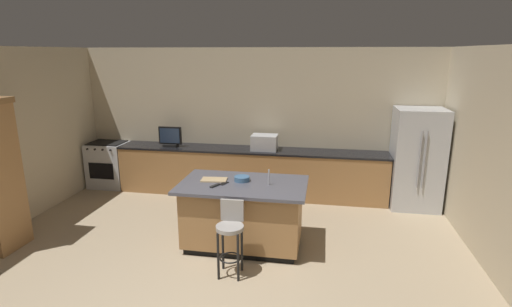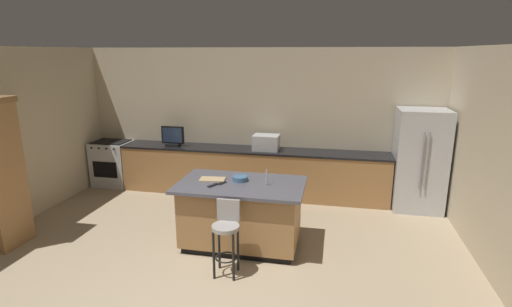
{
  "view_description": "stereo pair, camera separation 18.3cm",
  "coord_description": "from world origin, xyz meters",
  "px_view_note": "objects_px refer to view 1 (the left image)",
  "views": [
    {
      "loc": [
        1.33,
        -3.09,
        2.7
      ],
      "look_at": [
        0.26,
        2.96,
        1.11
      ],
      "focal_mm": 27.54,
      "sensor_mm": 36.0,
      "label": 1
    },
    {
      "loc": [
        1.51,
        -3.06,
        2.7
      ],
      "look_at": [
        0.26,
        2.96,
        1.11
      ],
      "focal_mm": 27.54,
      "sensor_mm": 36.0,
      "label": 2
    }
  ],
  "objects_px": {
    "tv_monitor": "(170,137)",
    "cell_phone": "(224,183)",
    "fruit_bowl": "(242,179)",
    "tv_remote": "(215,186)",
    "refrigerator": "(417,159)",
    "bar_stool_center": "(231,232)",
    "cutting_board": "(214,180)",
    "kitchen_island": "(243,214)",
    "range_oven": "(109,164)",
    "microwave": "(264,142)"
  },
  "relations": [
    {
      "from": "tv_monitor",
      "to": "cell_phone",
      "type": "bearing_deg",
      "value": -52.15
    },
    {
      "from": "fruit_bowl",
      "to": "tv_monitor",
      "type": "bearing_deg",
      "value": 133.76
    },
    {
      "from": "tv_monitor",
      "to": "tv_remote",
      "type": "distance_m",
      "value": 2.68
    },
    {
      "from": "refrigerator",
      "to": "tv_remote",
      "type": "xyz_separation_m",
      "value": [
        -3.05,
        -2.18,
        0.06
      ]
    },
    {
      "from": "bar_stool_center",
      "to": "refrigerator",
      "type": "bearing_deg",
      "value": 44.19
    },
    {
      "from": "fruit_bowl",
      "to": "cell_phone",
      "type": "distance_m",
      "value": 0.27
    },
    {
      "from": "bar_stool_center",
      "to": "cutting_board",
      "type": "height_order",
      "value": "cutting_board"
    },
    {
      "from": "kitchen_island",
      "to": "range_oven",
      "type": "height_order",
      "value": "kitchen_island"
    },
    {
      "from": "microwave",
      "to": "tv_remote",
      "type": "xyz_separation_m",
      "value": [
        -0.33,
        -2.25,
        -0.11
      ]
    },
    {
      "from": "kitchen_island",
      "to": "tv_remote",
      "type": "xyz_separation_m",
      "value": [
        -0.35,
        -0.19,
        0.47
      ]
    },
    {
      "from": "fruit_bowl",
      "to": "cell_phone",
      "type": "bearing_deg",
      "value": -144.91
    },
    {
      "from": "range_oven",
      "to": "cutting_board",
      "type": "bearing_deg",
      "value": -35.34
    },
    {
      "from": "refrigerator",
      "to": "tv_remote",
      "type": "bearing_deg",
      "value": -144.43
    },
    {
      "from": "kitchen_island",
      "to": "cell_phone",
      "type": "xyz_separation_m",
      "value": [
        -0.26,
        -0.06,
        0.46
      ]
    },
    {
      "from": "bar_stool_center",
      "to": "fruit_bowl",
      "type": "distance_m",
      "value": 0.95
    },
    {
      "from": "microwave",
      "to": "tv_remote",
      "type": "bearing_deg",
      "value": -98.31
    },
    {
      "from": "kitchen_island",
      "to": "tv_monitor",
      "type": "bearing_deg",
      "value": 132.89
    },
    {
      "from": "range_oven",
      "to": "bar_stool_center",
      "type": "bearing_deg",
      "value": -40.89
    },
    {
      "from": "tv_monitor",
      "to": "tv_remote",
      "type": "height_order",
      "value": "tv_monitor"
    },
    {
      "from": "bar_stool_center",
      "to": "tv_remote",
      "type": "xyz_separation_m",
      "value": [
        -0.35,
        0.57,
        0.39
      ]
    },
    {
      "from": "tv_monitor",
      "to": "range_oven",
      "type": "bearing_deg",
      "value": 177.91
    },
    {
      "from": "range_oven",
      "to": "refrigerator",
      "type": "bearing_deg",
      "value": -0.68
    },
    {
      "from": "range_oven",
      "to": "tv_monitor",
      "type": "bearing_deg",
      "value": -2.09
    },
    {
      "from": "microwave",
      "to": "range_oven",
      "type": "bearing_deg",
      "value": -179.98
    },
    {
      "from": "bar_stool_center",
      "to": "fruit_bowl",
      "type": "xyz_separation_m",
      "value": [
        -0.04,
        0.85,
        0.41
      ]
    },
    {
      "from": "microwave",
      "to": "cutting_board",
      "type": "bearing_deg",
      "value": -101.6
    },
    {
      "from": "refrigerator",
      "to": "fruit_bowl",
      "type": "xyz_separation_m",
      "value": [
        -2.74,
        -1.9,
        0.09
      ]
    },
    {
      "from": "bar_stool_center",
      "to": "cutting_board",
      "type": "relative_size",
      "value": 2.63
    },
    {
      "from": "bar_stool_center",
      "to": "cell_phone",
      "type": "bearing_deg",
      "value": 109.04
    },
    {
      "from": "cell_phone",
      "to": "tv_remote",
      "type": "relative_size",
      "value": 0.88
    },
    {
      "from": "tv_remote",
      "to": "cell_phone",
      "type": "bearing_deg",
      "value": 81.28
    },
    {
      "from": "bar_stool_center",
      "to": "tv_remote",
      "type": "relative_size",
      "value": 5.55
    },
    {
      "from": "fruit_bowl",
      "to": "tv_remote",
      "type": "relative_size",
      "value": 1.27
    },
    {
      "from": "range_oven",
      "to": "tv_monitor",
      "type": "distance_m",
      "value": 1.53
    },
    {
      "from": "microwave",
      "to": "refrigerator",
      "type": "bearing_deg",
      "value": -1.51
    },
    {
      "from": "tv_remote",
      "to": "cutting_board",
      "type": "height_order",
      "value": "tv_remote"
    },
    {
      "from": "fruit_bowl",
      "to": "bar_stool_center",
      "type": "bearing_deg",
      "value": -87.62
    },
    {
      "from": "range_oven",
      "to": "kitchen_island",
      "type": "bearing_deg",
      "value": -32.34
    },
    {
      "from": "refrigerator",
      "to": "bar_stool_center",
      "type": "distance_m",
      "value": 3.87
    },
    {
      "from": "bar_stool_center",
      "to": "cutting_board",
      "type": "bearing_deg",
      "value": 116.5
    },
    {
      "from": "microwave",
      "to": "cutting_board",
      "type": "xyz_separation_m",
      "value": [
        -0.41,
        -2.01,
        -0.11
      ]
    },
    {
      "from": "cutting_board",
      "to": "microwave",
      "type": "bearing_deg",
      "value": 78.4
    },
    {
      "from": "cell_phone",
      "to": "cutting_board",
      "type": "xyz_separation_m",
      "value": [
        -0.17,
        0.12,
        0.01
      ]
    },
    {
      "from": "fruit_bowl",
      "to": "tv_remote",
      "type": "xyz_separation_m",
      "value": [
        -0.31,
        -0.29,
        -0.02
      ]
    },
    {
      "from": "kitchen_island",
      "to": "tv_remote",
      "type": "distance_m",
      "value": 0.61
    },
    {
      "from": "refrigerator",
      "to": "range_oven",
      "type": "relative_size",
      "value": 1.9
    },
    {
      "from": "tv_monitor",
      "to": "cutting_board",
      "type": "bearing_deg",
      "value": -53.63
    },
    {
      "from": "bar_stool_center",
      "to": "tv_remote",
      "type": "distance_m",
      "value": 0.77
    },
    {
      "from": "microwave",
      "to": "bar_stool_center",
      "type": "xyz_separation_m",
      "value": [
        0.02,
        -2.82,
        -0.49
      ]
    },
    {
      "from": "kitchen_island",
      "to": "tv_monitor",
      "type": "distance_m",
      "value": 2.81
    }
  ]
}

